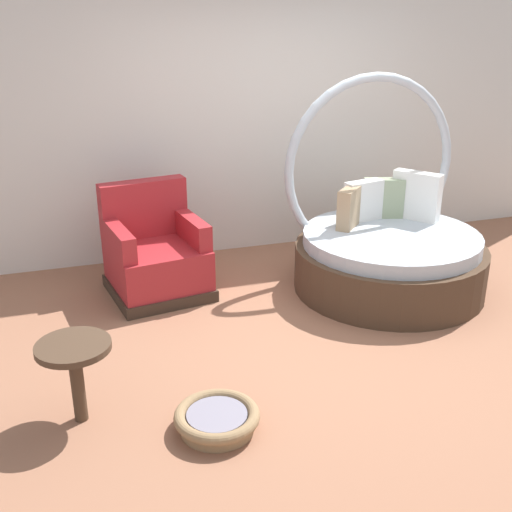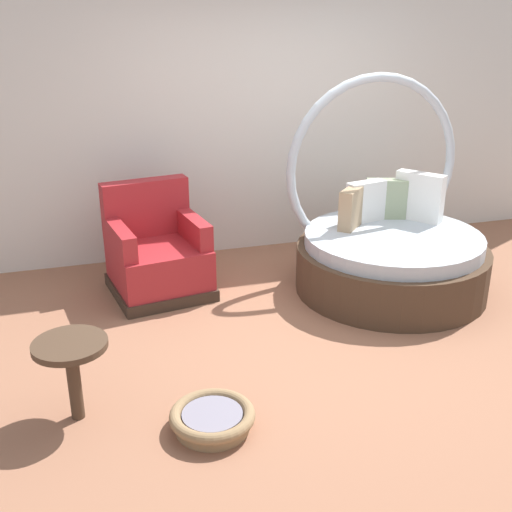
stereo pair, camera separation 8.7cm
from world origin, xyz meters
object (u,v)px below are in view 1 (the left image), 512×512
round_daybed (386,246)px  side_table (74,358)px  pet_basket (217,419)px  red_armchair (155,256)px

round_daybed → side_table: size_ratio=3.51×
side_table → pet_basket: bearing=-24.7°
side_table → round_daybed: bearing=24.0°
round_daybed → pet_basket: (-1.96, -1.56, -0.30)m
pet_basket → side_table: bearing=155.3°
red_armchair → round_daybed: bearing=-14.3°
round_daybed → pet_basket: 2.52m
round_daybed → side_table: round_daybed is taller
red_armchair → side_table: size_ratio=1.81×
round_daybed → red_armchair: (-1.97, 0.50, -0.04)m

